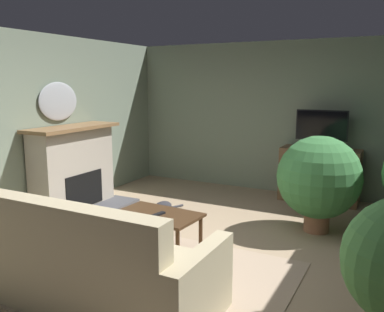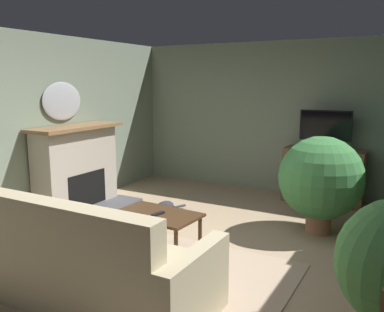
% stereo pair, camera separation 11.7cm
% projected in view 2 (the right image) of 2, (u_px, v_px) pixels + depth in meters
% --- Properties ---
extents(ground_plane, '(5.97, 7.21, 0.04)m').
position_uv_depth(ground_plane, '(186.00, 262.00, 4.49)').
color(ground_plane, tan).
extents(wall_back, '(5.97, 0.10, 2.62)m').
position_uv_depth(wall_back, '(282.00, 118.00, 7.13)').
color(wall_back, gray).
rests_on(wall_back, ground_plane).
extents(wall_left, '(0.10, 7.21, 2.62)m').
position_uv_depth(wall_left, '(12.00, 128.00, 5.56)').
color(wall_left, gray).
rests_on(wall_left, ground_plane).
extents(rug_central, '(2.57, 2.13, 0.01)m').
position_uv_depth(rug_central, '(154.00, 279.00, 4.06)').
color(rug_central, tan).
rests_on(rug_central, ground_plane).
extents(fireplace, '(0.90, 1.58, 1.28)m').
position_uv_depth(fireplace, '(78.00, 169.00, 6.26)').
color(fireplace, '#4C4C51').
rests_on(fireplace, ground_plane).
extents(wall_mirror_oval, '(0.06, 0.76, 0.58)m').
position_uv_depth(wall_mirror_oval, '(62.00, 101.00, 6.19)').
color(wall_mirror_oval, '#B2B7BF').
extents(tv_cabinet, '(1.23, 0.50, 0.88)m').
position_uv_depth(tv_cabinet, '(323.00, 177.00, 6.60)').
color(tv_cabinet, '#4A3523').
rests_on(tv_cabinet, ground_plane).
extents(television, '(0.79, 0.20, 0.62)m').
position_uv_depth(television, '(325.00, 129.00, 6.41)').
color(television, black).
rests_on(television, tv_cabinet).
extents(coffee_table, '(0.98, 0.63, 0.48)m').
position_uv_depth(coffee_table, '(157.00, 218.00, 4.60)').
color(coffee_table, '#422B19').
rests_on(coffee_table, ground_plane).
extents(tv_remote, '(0.08, 0.18, 0.02)m').
position_uv_depth(tv_remote, '(158.00, 214.00, 4.53)').
color(tv_remote, black).
rests_on(tv_remote, coffee_table).
extents(sofa_floral, '(2.19, 0.95, 0.99)m').
position_uv_depth(sofa_floral, '(89.00, 267.00, 3.59)').
color(sofa_floral, tan).
rests_on(sofa_floral, ground_plane).
extents(potted_plant_tall_palm_by_window, '(1.07, 1.07, 1.26)m').
position_uv_depth(potted_plant_tall_palm_by_window, '(321.00, 179.00, 5.22)').
color(potted_plant_tall_palm_by_window, '#99664C').
rests_on(potted_plant_tall_palm_by_window, ground_plane).
extents(cat, '(0.30, 0.61, 0.20)m').
position_uv_depth(cat, '(163.00, 207.00, 6.08)').
color(cat, '#2D2D33').
rests_on(cat, ground_plane).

